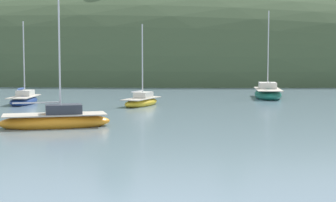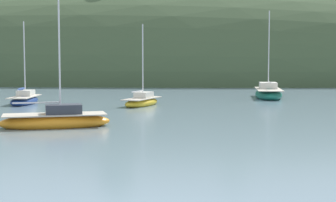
% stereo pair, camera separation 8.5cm
% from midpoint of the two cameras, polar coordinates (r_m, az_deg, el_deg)
% --- Properties ---
extents(far_shoreline_hill, '(150.00, 36.00, 31.10)m').
position_cam_midpoint_polar(far_shoreline_hill, '(82.40, 1.22, 2.20)').
color(far_shoreline_hill, '#425638').
rests_on(far_shoreline_hill, ground).
extents(sailboat_teal_outer, '(6.18, 3.52, 8.23)m').
position_cam_midpoint_polar(sailboat_teal_outer, '(29.27, -11.73, -2.01)').
color(sailboat_teal_outer, orange).
rests_on(sailboat_teal_outer, ground).
extents(sailboat_cream_ketch, '(3.15, 5.03, 6.39)m').
position_cam_midpoint_polar(sailboat_cream_ketch, '(41.25, -2.73, -0.05)').
color(sailboat_cream_ketch, gold).
rests_on(sailboat_cream_ketch, ground).
extents(sailboat_red_portside, '(2.85, 7.05, 8.11)m').
position_cam_midpoint_polar(sailboat_red_portside, '(49.54, 10.65, 0.80)').
color(sailboat_red_portside, '#196B56').
rests_on(sailboat_red_portside, ground).
extents(sailboat_grey_yawl, '(1.80, 5.07, 6.69)m').
position_cam_midpoint_polar(sailboat_grey_yawl, '(44.10, -14.91, 0.14)').
color(sailboat_grey_yawl, navy).
rests_on(sailboat_grey_yawl, ground).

